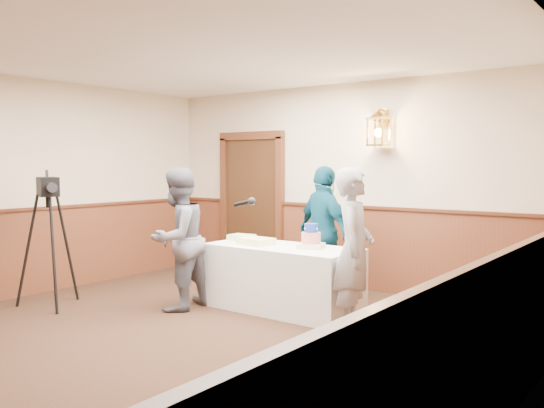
{
  "coord_description": "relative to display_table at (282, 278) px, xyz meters",
  "views": [
    {
      "loc": [
        3.97,
        -3.45,
        1.7
      ],
      "look_at": [
        0.1,
        1.7,
        1.25
      ],
      "focal_mm": 38.0,
      "sensor_mm": 36.0,
      "label": 1
    }
  ],
  "objects": [
    {
      "name": "baker",
      "position": [
        1.08,
        -0.27,
        0.46
      ],
      "size": [
        0.6,
        0.71,
        1.66
      ],
      "primitive_type": "imported",
      "rotation": [
        0.0,
        0.0,
        1.95
      ],
      "color": "#939297",
      "rests_on": "ground"
    },
    {
      "name": "assistant_p",
      "position": [
        0.09,
        0.76,
        0.46
      ],
      "size": [
        1.06,
        0.77,
        1.68
      ],
      "primitive_type": "imported",
      "rotation": [
        0.0,
        0.0,
        2.73
      ],
      "color": "navy",
      "rests_on": "ground"
    },
    {
      "name": "display_table",
      "position": [
        0.0,
        0.0,
        0.0
      ],
      "size": [
        1.8,
        0.8,
        0.75
      ],
      "primitive_type": "cube",
      "color": "silver",
      "rests_on": "ground"
    },
    {
      "name": "interviewer",
      "position": [
        -1.0,
        -0.69,
        0.45
      ],
      "size": [
        1.53,
        0.87,
        1.66
      ],
      "rotation": [
        0.0,
        0.0,
        -1.47
      ],
      "color": "#595964",
      "rests_on": "ground"
    },
    {
      "name": "tv_camera_rig",
      "position": [
        -2.3,
        -1.53,
        0.32
      ],
      "size": [
        0.6,
        0.57,
        1.54
      ],
      "rotation": [
        0.0,
        0.0,
        -0.4
      ],
      "color": "black",
      "rests_on": "ground"
    },
    {
      "name": "sheet_cake_yellow",
      "position": [
        -0.32,
        -0.09,
        0.41
      ],
      "size": [
        0.41,
        0.32,
        0.08
      ],
      "primitive_type": "cube",
      "rotation": [
        0.0,
        0.0,
        -0.08
      ],
      "color": "#F8FF98",
      "rests_on": "display_table"
    },
    {
      "name": "ground",
      "position": [
        -0.1,
        -1.9,
        -0.38
      ],
      "size": [
        7.0,
        7.0,
        0.0
      ],
      "primitive_type": "plane",
      "color": "black",
      "rests_on": "ground"
    },
    {
      "name": "room_shell",
      "position": [
        -0.16,
        -1.45,
        1.15
      ],
      "size": [
        6.02,
        7.02,
        2.81
      ],
      "color": "#CAB397",
      "rests_on": "ground"
    },
    {
      "name": "sheet_cake_green",
      "position": [
        -0.72,
        0.13,
        0.41
      ],
      "size": [
        0.31,
        0.26,
        0.07
      ],
      "primitive_type": "cube",
      "rotation": [
        0.0,
        0.0,
        0.07
      ],
      "color": "#ACE4A1",
      "rests_on": "display_table"
    },
    {
      "name": "tiered_cake",
      "position": [
        0.35,
        0.06,
        0.48
      ],
      "size": [
        0.34,
        0.34,
        0.28
      ],
      "rotation": [
        0.0,
        0.0,
        0.31
      ],
      "color": "beige",
      "rests_on": "display_table"
    }
  ]
}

